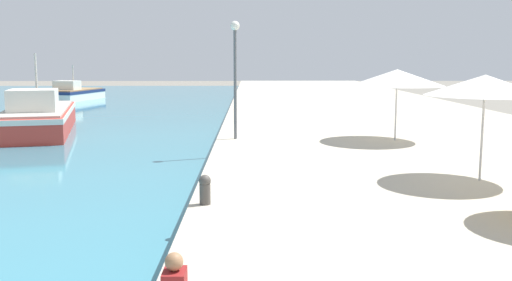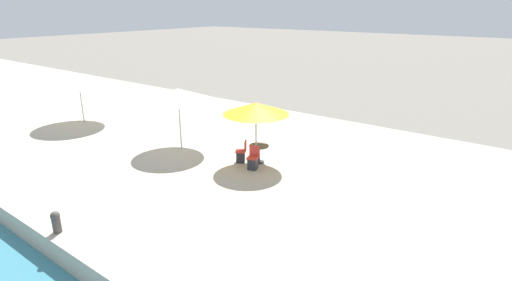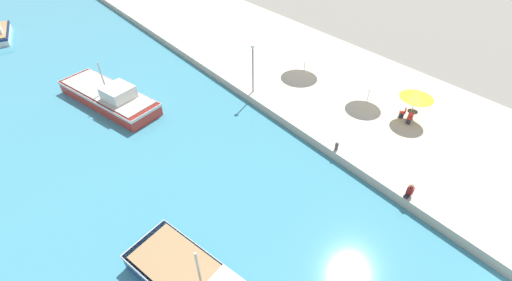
{
  "view_description": "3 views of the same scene",
  "coord_description": "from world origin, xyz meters",
  "px_view_note": "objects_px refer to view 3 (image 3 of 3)",
  "views": [
    {
      "loc": [
        1.35,
        1.91,
        3.89
      ],
      "look_at": [
        1.5,
        18.12,
        1.54
      ],
      "focal_mm": 40.0,
      "sensor_mm": 36.0,
      "label": 1
    },
    {
      "loc": [
        -4.15,
        3.52,
        6.86
      ],
      "look_at": [
        7.87,
        12.58,
        1.74
      ],
      "focal_mm": 28.0,
      "sensor_mm": 36.0,
      "label": 2
    },
    {
      "loc": [
        -16.32,
        3.19,
        17.46
      ],
      "look_at": [
        -4.0,
        18.0,
        1.34
      ],
      "focal_mm": 24.0,
      "sensor_mm": 36.0,
      "label": 3
    }
  ],
  "objects_px": {
    "cafe_umbrella_white": "(373,78)",
    "person_at_quay": "(410,191)",
    "fishing_boat_mid": "(109,96)",
    "cafe_table": "(412,113)",
    "cafe_umbrella_striped": "(306,50)",
    "mooring_bollard": "(337,146)",
    "cafe_chair_right": "(402,114)",
    "cafe_umbrella_pink": "(417,95)",
    "cafe_chair_left": "(409,120)",
    "lamppost": "(253,61)"
  },
  "relations": [
    {
      "from": "person_at_quay",
      "to": "cafe_chair_left",
      "type": "bearing_deg",
      "value": 31.4
    },
    {
      "from": "cafe_table",
      "to": "fishing_boat_mid",
      "type": "bearing_deg",
      "value": 133.09
    },
    {
      "from": "mooring_bollard",
      "to": "lamppost",
      "type": "bearing_deg",
      "value": 87.78
    },
    {
      "from": "cafe_chair_right",
      "to": "mooring_bollard",
      "type": "bearing_deg",
      "value": 139.68
    },
    {
      "from": "fishing_boat_mid",
      "to": "cafe_chair_right",
      "type": "bearing_deg",
      "value": -60.8
    },
    {
      "from": "cafe_umbrella_white",
      "to": "person_at_quay",
      "type": "distance_m",
      "value": 10.9
    },
    {
      "from": "person_at_quay",
      "to": "mooring_bollard",
      "type": "bearing_deg",
      "value": 90.77
    },
    {
      "from": "lamppost",
      "to": "cafe_umbrella_pink",
      "type": "bearing_deg",
      "value": -58.36
    },
    {
      "from": "cafe_umbrella_pink",
      "to": "cafe_umbrella_striped",
      "type": "xyz_separation_m",
      "value": [
        -0.94,
        11.06,
        0.1
      ]
    },
    {
      "from": "cafe_chair_right",
      "to": "cafe_chair_left",
      "type": "bearing_deg",
      "value": -143.13
    },
    {
      "from": "cafe_table",
      "to": "person_at_quay",
      "type": "height_order",
      "value": "person_at_quay"
    },
    {
      "from": "cafe_umbrella_white",
      "to": "cafe_umbrella_striped",
      "type": "xyz_separation_m",
      "value": [
        -0.37,
        7.3,
        -0.05
      ]
    },
    {
      "from": "cafe_umbrella_pink",
      "to": "cafe_umbrella_white",
      "type": "height_order",
      "value": "cafe_umbrella_white"
    },
    {
      "from": "cafe_chair_left",
      "to": "person_at_quay",
      "type": "distance_m",
      "value": 8.12
    },
    {
      "from": "cafe_umbrella_pink",
      "to": "cafe_umbrella_white",
      "type": "xyz_separation_m",
      "value": [
        -0.57,
        3.76,
        0.15
      ]
    },
    {
      "from": "cafe_umbrella_white",
      "to": "mooring_bollard",
      "type": "bearing_deg",
      "value": -161.13
    },
    {
      "from": "person_at_quay",
      "to": "fishing_boat_mid",
      "type": "bearing_deg",
      "value": 113.47
    },
    {
      "from": "person_at_quay",
      "to": "cafe_umbrella_striped",
      "type": "bearing_deg",
      "value": 67.31
    },
    {
      "from": "cafe_umbrella_pink",
      "to": "cafe_chair_right",
      "type": "distance_m",
      "value": 2.09
    },
    {
      "from": "cafe_table",
      "to": "lamppost",
      "type": "relative_size",
      "value": 0.18
    },
    {
      "from": "cafe_chair_right",
      "to": "person_at_quay",
      "type": "bearing_deg",
      "value": -179.05
    },
    {
      "from": "cafe_umbrella_pink",
      "to": "cafe_chair_left",
      "type": "xyz_separation_m",
      "value": [
        -0.5,
        -0.23,
        -1.99
      ]
    },
    {
      "from": "cafe_chair_left",
      "to": "cafe_chair_right",
      "type": "relative_size",
      "value": 1.0
    },
    {
      "from": "cafe_chair_left",
      "to": "fishing_boat_mid",
      "type": "bearing_deg",
      "value": 23.85
    },
    {
      "from": "cafe_chair_left",
      "to": "lamppost",
      "type": "relative_size",
      "value": 0.2
    },
    {
      "from": "fishing_boat_mid",
      "to": "mooring_bollard",
      "type": "relative_size",
      "value": 17.04
    },
    {
      "from": "cafe_umbrella_pink",
      "to": "cafe_chair_left",
      "type": "height_order",
      "value": "cafe_umbrella_pink"
    },
    {
      "from": "cafe_chair_right",
      "to": "person_at_quay",
      "type": "distance_m",
      "value": 8.81
    },
    {
      "from": "cafe_chair_left",
      "to": "cafe_umbrella_striped",
      "type": "bearing_deg",
      "value": -15.54
    },
    {
      "from": "cafe_chair_right",
      "to": "lamppost",
      "type": "distance_m",
      "value": 13.25
    },
    {
      "from": "person_at_quay",
      "to": "cafe_umbrella_white",
      "type": "bearing_deg",
      "value": 50.17
    },
    {
      "from": "mooring_bollard",
      "to": "cafe_umbrella_white",
      "type": "bearing_deg",
      "value": 18.87
    },
    {
      "from": "fishing_boat_mid",
      "to": "mooring_bollard",
      "type": "xyz_separation_m",
      "value": [
        10.13,
        -17.66,
        0.24
      ]
    },
    {
      "from": "cafe_chair_right",
      "to": "lamppost",
      "type": "relative_size",
      "value": 0.2
    },
    {
      "from": "fishing_boat_mid",
      "to": "cafe_table",
      "type": "distance_m",
      "value": 26.11
    },
    {
      "from": "fishing_boat_mid",
      "to": "person_at_quay",
      "type": "relative_size",
      "value": 11.53
    },
    {
      "from": "fishing_boat_mid",
      "to": "cafe_chair_right",
      "type": "relative_size",
      "value": 12.24
    },
    {
      "from": "cafe_umbrella_white",
      "to": "cafe_chair_left",
      "type": "distance_m",
      "value": 4.53
    },
    {
      "from": "cafe_umbrella_white",
      "to": "cafe_umbrella_pink",
      "type": "bearing_deg",
      "value": -81.35
    },
    {
      "from": "cafe_table",
      "to": "cafe_umbrella_striped",
      "type": "bearing_deg",
      "value": 95.85
    },
    {
      "from": "cafe_table",
      "to": "cafe_umbrella_pink",
      "type": "bearing_deg",
      "value": 177.67
    },
    {
      "from": "cafe_umbrella_striped",
      "to": "mooring_bollard",
      "type": "relative_size",
      "value": 5.46
    },
    {
      "from": "cafe_umbrella_striped",
      "to": "cafe_chair_right",
      "type": "relative_size",
      "value": 3.92
    },
    {
      "from": "cafe_umbrella_white",
      "to": "mooring_bollard",
      "type": "relative_size",
      "value": 4.61
    },
    {
      "from": "cafe_chair_left",
      "to": "mooring_bollard",
      "type": "distance_m",
      "value": 7.2
    },
    {
      "from": "cafe_table",
      "to": "cafe_chair_left",
      "type": "height_order",
      "value": "cafe_chair_left"
    },
    {
      "from": "fishing_boat_mid",
      "to": "person_at_quay",
      "type": "height_order",
      "value": "fishing_boat_mid"
    },
    {
      "from": "cafe_umbrella_striped",
      "to": "cafe_chair_right",
      "type": "bearing_deg",
      "value": -86.02
    },
    {
      "from": "fishing_boat_mid",
      "to": "lamppost",
      "type": "height_order",
      "value": "lamppost"
    },
    {
      "from": "cafe_umbrella_white",
      "to": "cafe_chair_left",
      "type": "height_order",
      "value": "cafe_umbrella_white"
    }
  ]
}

